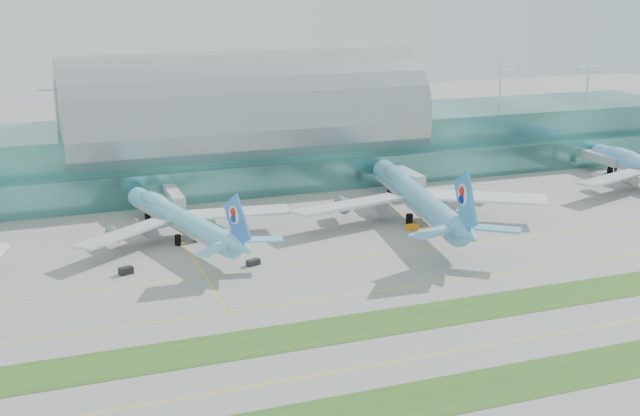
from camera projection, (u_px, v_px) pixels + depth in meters
name	position (u px, v px, depth m)	size (l,w,h in m)	color
ground	(415.00, 322.00, 159.04)	(700.00, 700.00, 0.00)	gray
terminal	(245.00, 137.00, 271.48)	(340.00, 69.10, 36.00)	#3D7A75
grass_strip_near	(491.00, 387.00, 133.74)	(420.00, 12.00, 0.08)	#2D591E
grass_strip_far	(411.00, 318.00, 160.84)	(420.00, 12.00, 0.08)	#2D591E
taxiline_b	(450.00, 352.00, 146.40)	(420.00, 0.35, 0.01)	yellow
taxiline_c	(378.00, 291.00, 175.30)	(420.00, 0.35, 0.01)	yellow
taxiline_d	(341.00, 259.00, 195.17)	(420.00, 0.35, 0.01)	yellow
airliner_b	(180.00, 218.00, 208.71)	(58.41, 67.55, 18.91)	#6BCCEB
airliner_c	(416.00, 196.00, 225.22)	(73.14, 83.81, 23.12)	#5EAAD0
gse_c	(126.00, 271.00, 185.12)	(3.18, 1.83, 1.66)	black
gse_d	(253.00, 262.00, 191.02)	(3.22, 1.63, 1.39)	black
gse_e	(412.00, 227.00, 218.06)	(3.41, 1.76, 1.51)	orange
gse_f	(459.00, 222.00, 222.37)	(3.88, 1.69, 1.60)	black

